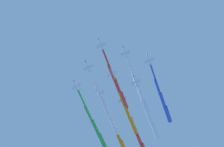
{
  "coord_description": "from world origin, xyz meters",
  "views": [
    {
      "loc": [
        3.46,
        -88.98,
        -26.8
      ],
      "look_at": [
        0.0,
        0.0,
        199.75
      ],
      "focal_mm": 49.92,
      "sensor_mm": 36.0,
      "label": 1
    }
  ],
  "objects": [
    {
      "name": "jet_port_outer",
      "position": [
        -15.24,
        49.63,
        199.88
      ],
      "size": [
        27.52,
        67.86,
        4.16
      ],
      "color": "silver"
    },
    {
      "name": "jet_trail_port",
      "position": [
        2.88,
        57.27,
        200.51
      ],
      "size": [
        27.22,
        69.04,
        4.21
      ],
      "color": "silver"
    },
    {
      "name": "jet_starboard_mid",
      "position": [
        40.64,
        26.59,
        201.48
      ],
      "size": [
        24.12,
        61.62,
        4.06
      ],
      "color": "silver"
    },
    {
      "name": "jet_starboard_inner",
      "position": [
        -4.88,
        32.84,
        198.31
      ],
      "size": [
        26.97,
        67.2,
        4.12
      ],
      "color": "silver"
    },
    {
      "name": "jet_port_inner",
      "position": [
        22.56,
        19.4,
        201.14
      ],
      "size": [
        24.51,
        61.17,
        4.18
      ],
      "color": "silver"
    },
    {
      "name": "jet_port_mid",
      "position": [
        11.83,
        35.97,
        200.3
      ],
      "size": [
        24.5,
        61.47,
        4.18
      ],
      "color": "silver"
    },
    {
      "name": "jet_lead",
      "position": [
        4.25,
        12.26,
        200.78
      ],
      "size": [
        24.51,
        60.73,
        4.1
      ],
      "color": "silver"
    },
    {
      "name": "jet_trail_starboard",
      "position": [
        20.76,
        61.32,
        200.93
      ],
      "size": [
        26.53,
        64.7,
        4.17
      ],
      "color": "silver"
    },
    {
      "name": "jet_starboard_outer",
      "position": [
        30.14,
        41.24,
        198.39
      ],
      "size": [
        24.45,
        59.0,
        4.07
      ],
      "color": "silver"
    }
  ]
}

